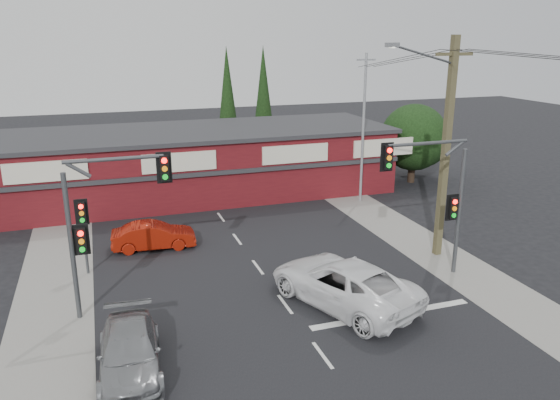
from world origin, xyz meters
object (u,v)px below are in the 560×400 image
object	(u,v)px
white_suv	(343,283)
silver_suv	(130,352)
utility_pole	(444,142)
shop_building	(186,162)
red_sedan	(154,236)

from	to	relation	value
white_suv	silver_suv	distance (m)	8.35
white_suv	utility_pole	size ratio (longest dim) A/B	0.63
silver_suv	utility_pole	size ratio (longest dim) A/B	0.46
utility_pole	shop_building	bearing A→B (deg)	123.76
red_sedan	white_suv	bearing A→B (deg)	-137.58
white_suv	red_sedan	bearing A→B (deg)	-74.21
white_suv	utility_pole	bearing A→B (deg)	-175.51
white_suv	silver_suv	world-z (taller)	white_suv
red_sedan	shop_building	xyz separation A→B (m)	(3.13, 8.92, 1.48)
silver_suv	shop_building	size ratio (longest dim) A/B	0.17
white_suv	red_sedan	distance (m)	10.29
white_suv	shop_building	distance (m)	17.40
silver_suv	shop_building	distance (m)	19.74
red_sedan	silver_suv	bearing A→B (deg)	174.57
shop_building	utility_pole	xyz separation A→B (m)	(9.36, -14.00, 3.26)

